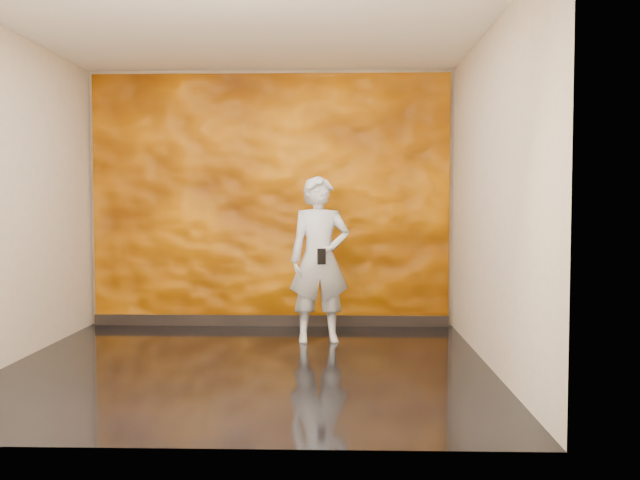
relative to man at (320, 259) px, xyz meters
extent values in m
cube|color=black|center=(-0.57, -1.06, -0.81)|extent=(4.00, 4.00, 0.01)
cube|color=#BCA891|center=(-0.57, 0.94, 0.60)|extent=(4.00, 0.02, 2.80)
cube|color=#BCA891|center=(-0.57, -3.06, 0.60)|extent=(4.00, 0.02, 2.80)
cube|color=#BCA891|center=(-2.57, -1.06, 0.60)|extent=(0.02, 4.00, 2.80)
cube|color=#BCA891|center=(1.43, -1.06, 0.60)|extent=(0.02, 4.00, 2.80)
cube|color=white|center=(-0.57, -1.06, 2.00)|extent=(4.00, 4.00, 0.01)
cube|color=orange|center=(-0.57, 0.90, 0.58)|extent=(3.90, 0.06, 2.75)
cube|color=black|center=(-0.57, 0.86, -0.74)|extent=(3.90, 0.04, 0.12)
imported|color=#9DA3AB|center=(0.00, 0.00, 0.00)|extent=(0.64, 0.46, 1.61)
cube|color=black|center=(0.02, -0.23, 0.05)|extent=(0.08, 0.05, 0.15)
camera|label=1|loc=(0.21, -6.89, 0.55)|focal=40.00mm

